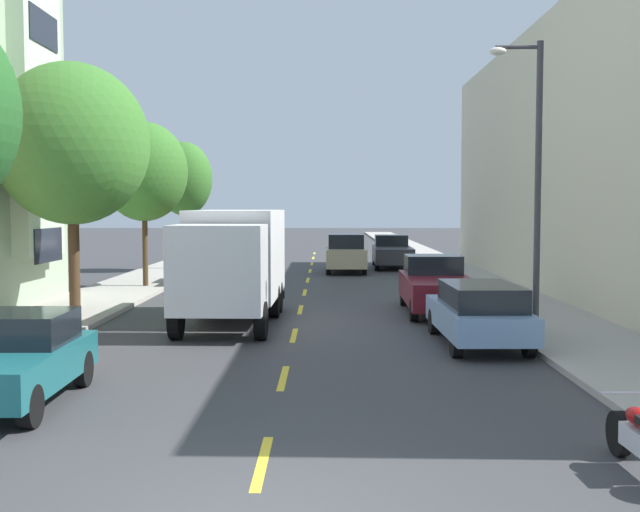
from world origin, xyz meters
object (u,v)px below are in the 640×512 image
(parked_pickup_burgundy, at_px, (437,286))
(parked_hatchback_teal, at_px, (15,359))
(moving_champagne_sedan, at_px, (346,253))
(street_tree_farthest, at_px, (184,179))
(parked_wagon_sky, at_px, (479,312))
(street_lamp, at_px, (532,166))
(parked_pickup_charcoal, at_px, (392,252))
(street_tree_second, at_px, (72,144))
(parked_wagon_white, at_px, (257,239))
(parked_sedan_orange, at_px, (203,267))
(street_tree_third, at_px, (144,172))
(parked_wagon_navy, at_px, (238,250))
(delivery_box_truck, at_px, (234,259))

(parked_pickup_burgundy, height_order, parked_hatchback_teal, parked_pickup_burgundy)
(moving_champagne_sedan, bearing_deg, street_tree_farthest, 175.42)
(parked_wagon_sky, bearing_deg, street_lamp, 35.60)
(parked_pickup_charcoal, xyz_separation_m, parked_wagon_sky, (0.07, -23.71, -0.02))
(street_tree_second, distance_m, parked_wagon_white, 37.06)
(parked_sedan_orange, height_order, parked_wagon_white, parked_wagon_white)
(parked_pickup_burgundy, bearing_deg, street_lamp, -70.79)
(street_tree_third, bearing_deg, parked_pickup_burgundy, -32.24)
(moving_champagne_sedan, bearing_deg, street_tree_third, -135.20)
(parked_sedan_orange, xyz_separation_m, parked_wagon_sky, (8.87, -14.47, 0.05))
(street_tree_third, distance_m, parked_pickup_charcoal, 15.96)
(parked_wagon_navy, bearing_deg, parked_wagon_white, 90.49)
(parked_wagon_navy, height_order, moving_champagne_sedan, moving_champagne_sedan)
(street_lamp, distance_m, parked_wagon_white, 40.97)
(street_lamp, height_order, delivery_box_truck, street_lamp)
(parked_hatchback_teal, bearing_deg, parked_pickup_charcoal, 73.30)
(parked_pickup_burgundy, bearing_deg, parked_hatchback_teal, -127.21)
(delivery_box_truck, relative_size, moving_champagne_sedan, 1.49)
(parked_pickup_charcoal, height_order, parked_wagon_navy, parked_pickup_charcoal)
(street_tree_second, relative_size, moving_champagne_sedan, 1.51)
(street_tree_second, relative_size, parked_wagon_white, 1.54)
(delivery_box_truck, xyz_separation_m, parked_pickup_burgundy, (6.08, 2.27, -1.01))
(parked_sedan_orange, relative_size, parked_wagon_white, 0.96)
(parked_wagon_white, height_order, moving_champagne_sedan, moving_champagne_sedan)
(parked_wagon_white, distance_m, moving_champagne_sedan, 20.75)
(parked_pickup_burgundy, distance_m, moving_champagne_sedan, 15.09)
(street_tree_third, bearing_deg, parked_pickup_charcoal, 45.83)
(street_lamp, bearing_deg, parked_wagon_sky, -144.40)
(parked_pickup_burgundy, xyz_separation_m, parked_wagon_white, (-8.68, 34.69, -0.02))
(parked_sedan_orange, xyz_separation_m, parked_wagon_white, (0.01, 26.08, 0.05))
(street_tree_second, distance_m, parked_wagon_sky, 12.28)
(parked_wagon_navy, bearing_deg, parked_pickup_burgundy, -67.41)
(parked_sedan_orange, height_order, parked_pickup_burgundy, parked_pickup_burgundy)
(street_lamp, distance_m, parked_sedan_orange, 17.31)
(parked_sedan_orange, height_order, parked_wagon_sky, parked_wagon_sky)
(parked_wagon_sky, relative_size, parked_wagon_navy, 1.00)
(parked_pickup_charcoal, relative_size, parked_wagon_sky, 1.13)
(parked_hatchback_teal, xyz_separation_m, parked_pickup_charcoal, (8.78, 29.27, 0.07))
(street_lamp, xyz_separation_m, parked_wagon_navy, (-10.23, 25.37, -3.51))
(parked_pickup_charcoal, xyz_separation_m, moving_champagne_sedan, (-2.59, -2.96, 0.16))
(street_tree_farthest, xyz_separation_m, parked_hatchback_teal, (2.01, -26.97, -3.93))
(street_tree_third, xyz_separation_m, parked_wagon_white, (2.01, 27.95, -3.87))
(parked_sedan_orange, distance_m, parked_pickup_burgundy, 12.23)
(delivery_box_truck, height_order, parked_wagon_navy, delivery_box_truck)
(street_tree_second, bearing_deg, delivery_box_truck, -2.56)
(street_tree_second, xyz_separation_m, parked_wagon_sky, (10.86, -3.80, -4.28))
(street_tree_farthest, xyz_separation_m, delivery_box_truck, (4.60, -17.81, -2.85))
(parked_wagon_white, bearing_deg, delivery_box_truck, -85.98)
(street_tree_farthest, bearing_deg, moving_champagne_sedan, -4.58)
(parked_sedan_orange, distance_m, parked_pickup_charcoal, 12.75)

